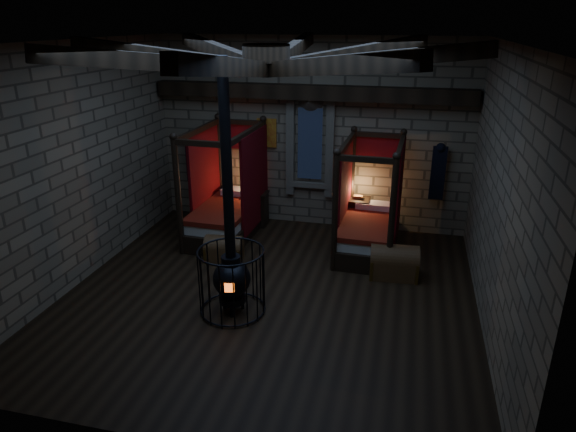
% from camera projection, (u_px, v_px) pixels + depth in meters
% --- Properties ---
extents(room, '(7.02, 7.02, 4.29)m').
position_uv_depth(room, '(268.00, 74.00, 7.71)').
color(room, black).
rests_on(room, ground).
extents(bed_left, '(1.28, 2.32, 2.39)m').
position_uv_depth(bed_left, '(227.00, 209.00, 11.28)').
color(bed_left, black).
rests_on(bed_left, ground).
extents(bed_right, '(1.21, 2.21, 2.28)m').
position_uv_depth(bed_right, '(369.00, 224.00, 10.55)').
color(bed_right, black).
rests_on(bed_right, ground).
extents(trunk_left, '(0.77, 0.54, 0.53)m').
position_uv_depth(trunk_left, '(224.00, 249.00, 10.18)').
color(trunk_left, '#56361B').
rests_on(trunk_left, ground).
extents(trunk_right, '(0.91, 0.62, 0.64)m').
position_uv_depth(trunk_right, '(394.00, 262.00, 9.52)').
color(trunk_right, '#56361B').
rests_on(trunk_right, ground).
extents(nightstand_left, '(0.51, 0.49, 0.96)m').
position_uv_depth(nightstand_left, '(257.00, 208.00, 11.88)').
color(nightstand_left, black).
rests_on(nightstand_left, ground).
extents(nightstand_right, '(0.52, 0.49, 0.89)m').
position_uv_depth(nightstand_right, '(357.00, 216.00, 11.40)').
color(nightstand_right, black).
rests_on(nightstand_right, ground).
extents(stove, '(1.08, 1.08, 4.05)m').
position_uv_depth(stove, '(232.00, 276.00, 8.25)').
color(stove, black).
rests_on(stove, ground).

